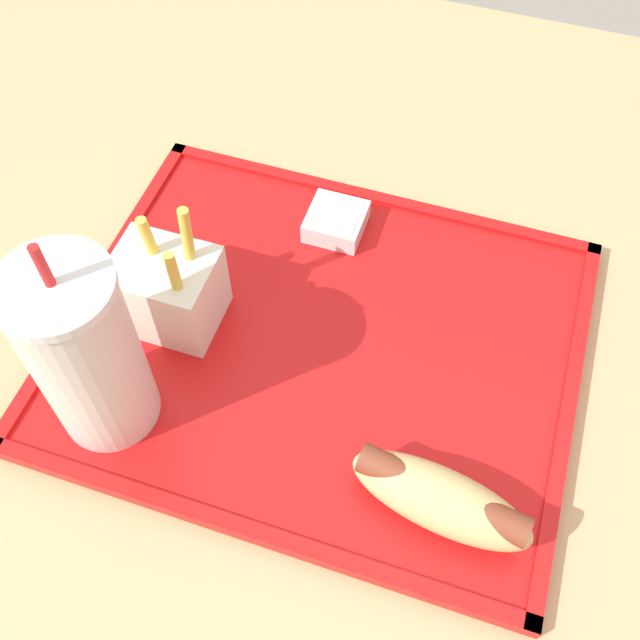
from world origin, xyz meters
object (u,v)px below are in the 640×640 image
object	(u,v)px
hot_dog_far	(441,499)
sauce_cup_mayo	(336,221)
soda_cup	(86,354)
fries_carton	(168,289)

from	to	relation	value
hot_dog_far	sauce_cup_mayo	world-z (taller)	hot_dog_far
soda_cup	sauce_cup_mayo	bearing A→B (deg)	-115.29
fries_carton	soda_cup	bearing A→B (deg)	84.89
sauce_cup_mayo	hot_dog_far	bearing A→B (deg)	122.81
fries_carton	sauce_cup_mayo	world-z (taller)	fries_carton
hot_dog_far	sauce_cup_mayo	distance (m)	0.28
sauce_cup_mayo	soda_cup	bearing A→B (deg)	64.71
hot_dog_far	fries_carton	xyz separation A→B (m)	(0.26, -0.10, 0.01)
sauce_cup_mayo	fries_carton	bearing A→B (deg)	53.19
hot_dog_far	fries_carton	distance (m)	0.28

